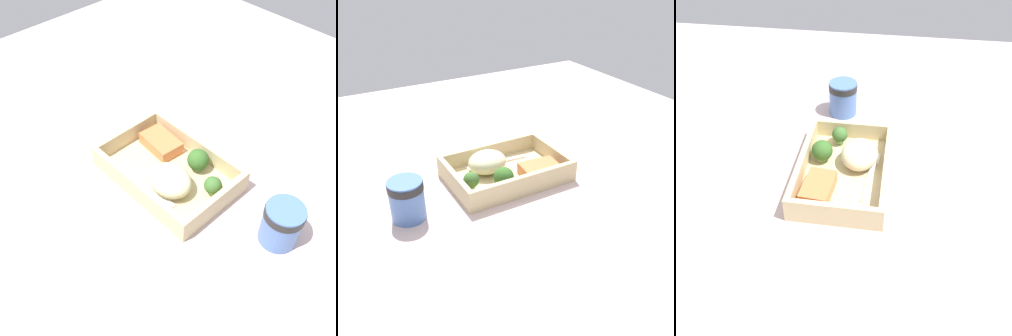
{
  "view_description": "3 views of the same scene",
  "coord_description": "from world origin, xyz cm",
  "views": [
    {
      "loc": [
        41.18,
        -39.17,
        63.25
      ],
      "look_at": [
        0.0,
        0.0,
        2.7
      ],
      "focal_mm": 42.0,
      "sensor_mm": 36.0,
      "label": 1
    },
    {
      "loc": [
        40.14,
        71.74,
        50.33
      ],
      "look_at": [
        0.0,
        0.0,
        2.7
      ],
      "focal_mm": 42.0,
      "sensor_mm": 36.0,
      "label": 2
    },
    {
      "loc": [
        -62.69,
        -9.4,
        57.21
      ],
      "look_at": [
        0.0,
        0.0,
        2.7
      ],
      "focal_mm": 42.0,
      "sensor_mm": 36.0,
      "label": 3
    }
  ],
  "objects": [
    {
      "name": "broccoli_floret_2",
      "position": [
        3.58,
        5.36,
        3.98
      ],
      "size": [
        4.67,
        4.67,
        5.21
      ],
      "color": "#769E5A",
      "rests_on": "takeout_tray"
    },
    {
      "name": "tray_rim",
      "position": [
        0.0,
        0.0,
        3.24
      ],
      "size": [
        28.16,
        19.0,
        4.08
      ],
      "color": "#C8B484",
      "rests_on": "takeout_tray"
    },
    {
      "name": "takeout_tray",
      "position": [
        0.0,
        0.0,
        0.6
      ],
      "size": [
        28.16,
        19.0,
        1.2
      ],
      "primitive_type": "cube",
      "color": "#C8B484",
      "rests_on": "ground_plane"
    },
    {
      "name": "mashed_potatoes",
      "position": [
        3.6,
        -2.88,
        3.92
      ],
      "size": [
        9.48,
        8.05,
        5.44
      ],
      "primitive_type": "ellipsoid",
      "color": "beige",
      "rests_on": "takeout_tray"
    },
    {
      "name": "broccoli_floret_1",
      "position": [
        10.35,
        2.52,
        3.72
      ],
      "size": [
        3.66,
        3.66,
        4.46
      ],
      "color": "#80AD65",
      "rests_on": "takeout_tray"
    },
    {
      "name": "receipt_slip",
      "position": [
        9.92,
        22.08,
        0.12
      ],
      "size": [
        9.72,
        14.55,
        0.24
      ],
      "primitive_type": "cube",
      "rotation": [
        0.0,
        0.0,
        0.12
      ],
      "color": "white",
      "rests_on": "ground_plane"
    },
    {
      "name": "paper_cup",
      "position": [
        25.5,
        4.07,
        4.99
      ],
      "size": [
        7.37,
        7.37,
        8.93
      ],
      "color": "#4B70B1",
      "rests_on": "ground_plane"
    },
    {
      "name": "ground_plane",
      "position": [
        0.0,
        0.0,
        -1.0
      ],
      "size": [
        160.0,
        160.0,
        2.0
      ],
      "primitive_type": "cube",
      "color": "#C6ADAA"
    },
    {
      "name": "salmon_fillet",
      "position": [
        -6.78,
        4.26,
        2.61
      ],
      "size": [
        9.53,
        6.54,
        2.82
      ],
      "primitive_type": "cube",
      "rotation": [
        0.0,
        0.0,
        -0.09
      ],
      "color": "#E17240",
      "rests_on": "takeout_tray"
    },
    {
      "name": "fork",
      "position": [
        0.71,
        -5.78,
        1.42
      ],
      "size": [
        15.88,
        2.73,
        0.44
      ],
      "color": "white",
      "rests_on": "takeout_tray"
    }
  ]
}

